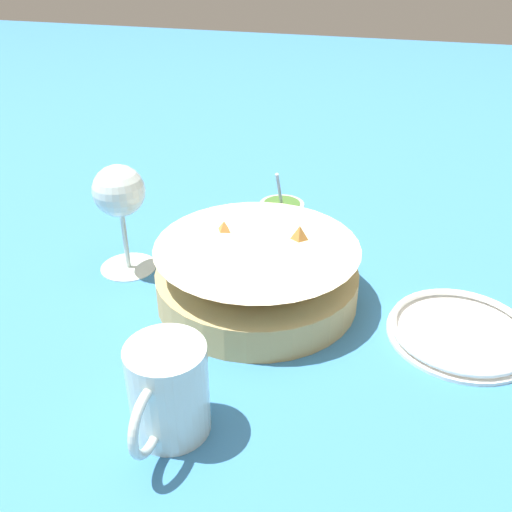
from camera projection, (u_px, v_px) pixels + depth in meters
name	position (u px, v px, depth m)	size (l,w,h in m)	color
ground_plane	(261.00, 291.00, 0.76)	(4.00, 4.00, 0.00)	teal
food_basket	(256.00, 275.00, 0.73)	(0.26, 0.26, 0.10)	tan
sauce_cup	(282.00, 213.00, 0.92)	(0.07, 0.07, 0.11)	#B7B7BC
wine_glass	(120.00, 196.00, 0.76)	(0.08, 0.08, 0.15)	silver
beer_mug	(168.00, 394.00, 0.53)	(0.11, 0.08, 0.10)	silver
side_plate	(461.00, 331.00, 0.67)	(0.17, 0.17, 0.01)	white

